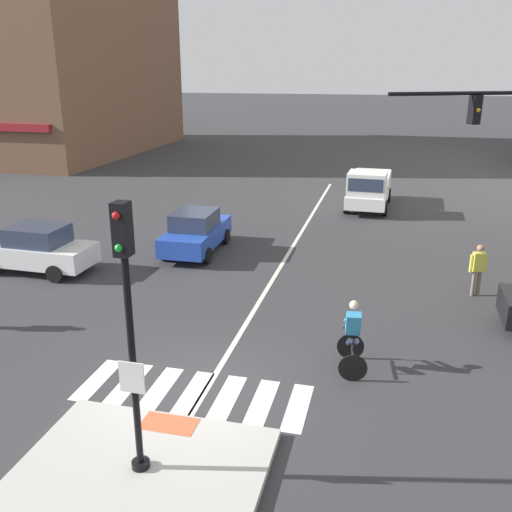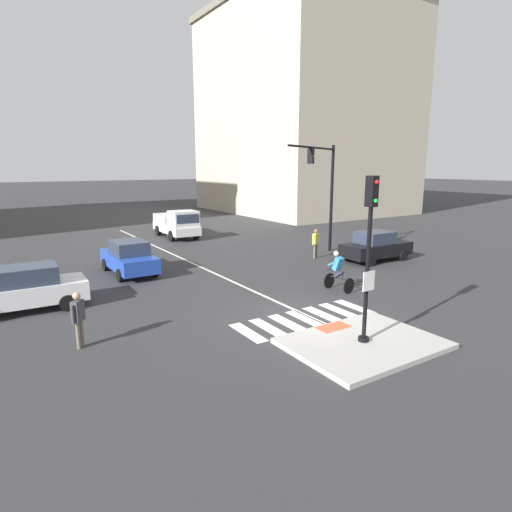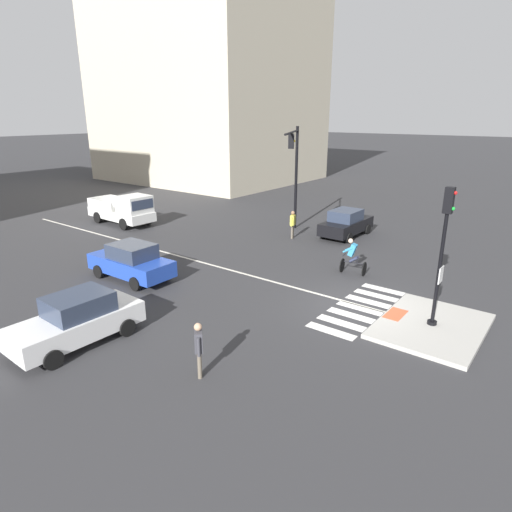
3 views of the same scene
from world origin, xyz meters
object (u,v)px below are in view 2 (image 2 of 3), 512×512
Objects in this scene: car_black_cross_right at (376,246)px; pedestrian_waiting_far_side at (316,241)px; pickup_truck_white_eastbound_distant at (178,225)px; cyclist at (338,270)px; car_white_cross_left at (26,289)px; traffic_light_mast at (324,182)px; pedestrian_at_curb_left at (78,315)px; signal_pole at (369,245)px; car_blue_westbound_far at (129,257)px.

pedestrian_waiting_far_side is at bearing 136.12° from car_black_cross_right.
pickup_truck_white_eastbound_distant reaches higher than cyclist.
traffic_light_mast is at bearing 7.10° from car_white_cross_left.
traffic_light_mast reaches higher than pedestrian_waiting_far_side.
signal_pole is at bearing -31.73° from pedestrian_at_curb_left.
cyclist reaches higher than car_blue_westbound_far.
car_white_cross_left is 16.10m from pickup_truck_white_eastbound_distant.
car_blue_westbound_far is 2.47× the size of pedestrian_at_curb_left.
traffic_light_mast is 1.23× the size of pickup_truck_white_eastbound_distant.
car_white_cross_left is (-15.80, -1.97, -3.46)m from traffic_light_mast.
signal_pole is 13.37m from traffic_light_mast.
pedestrian_waiting_far_side is (14.66, 1.26, 0.17)m from car_white_cross_left.
pedestrian_at_curb_left and pedestrian_waiting_far_side have the same top height.
pedestrian_at_curb_left is at bearing -167.92° from car_black_cross_right.
car_white_cross_left is at bearing 176.54° from car_black_cross_right.
car_white_cross_left is 2.48× the size of pedestrian_waiting_far_side.
signal_pole is 0.92× the size of pickup_truck_white_eastbound_distant.
pickup_truck_white_eastbound_distant is (2.79, 20.77, -2.03)m from signal_pole.
pickup_truck_white_eastbound_distant is at bearing 48.05° from car_white_cross_left.
traffic_light_mast is at bearing 53.57° from cyclist.
pickup_truck_white_eastbound_distant is 11.40m from pedestrian_waiting_far_side.
traffic_light_mast is at bearing 112.53° from car_black_cross_right.
pickup_truck_white_eastbound_distant reaches higher than pedestrian_waiting_far_side.
pedestrian_waiting_far_side is at bearing -11.95° from car_blue_westbound_far.
pickup_truck_white_eastbound_distant is at bearing 82.34° from signal_pole.
car_blue_westbound_far is at bearing 172.80° from traffic_light_mast.
cyclist is at bearing -151.34° from car_black_cross_right.
pedestrian_at_curb_left is (0.97, -4.47, 0.17)m from car_white_cross_left.
signal_pole reaches higher than car_black_cross_right.
signal_pole reaches higher than pedestrian_at_curb_left.
pickup_truck_white_eastbound_distant is at bearing 54.76° from car_blue_westbound_far.
car_white_cross_left is 2.48× the size of pedestrian_at_curb_left.
car_blue_westbound_far is 2.46× the size of cyclist.
pedestrian_at_curb_left reaches higher than car_white_cross_left.
pickup_truck_white_eastbound_distant reaches higher than car_white_cross_left.
car_white_cross_left is 4.58m from pedestrian_at_curb_left.
pedestrian_waiting_far_side reaches higher than car_black_cross_right.
car_black_cross_right is (9.08, 7.77, -2.20)m from signal_pole.
pickup_truck_white_eastbound_distant is at bearing 116.74° from traffic_light_mast.
pedestrian_at_curb_left is (-3.71, -7.84, 0.17)m from car_blue_westbound_far.
car_black_cross_right is 6.61m from cyclist.
signal_pole reaches higher than pedestrian_waiting_far_side.
cyclist is at bearing -88.27° from pickup_truck_white_eastbound_distant.
pedestrian_at_curb_left is 14.84m from pedestrian_waiting_far_side.
car_white_cross_left is 0.80× the size of pickup_truck_white_eastbound_distant.
car_blue_westbound_far is at bearing 64.67° from pedestrian_at_curb_left.
cyclist is 1.01× the size of pedestrian_waiting_far_side.
traffic_light_mast reaches higher than signal_pole.
cyclist reaches higher than pedestrian_at_curb_left.
traffic_light_mast is at bearing -63.26° from pickup_truck_white_eastbound_distant.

